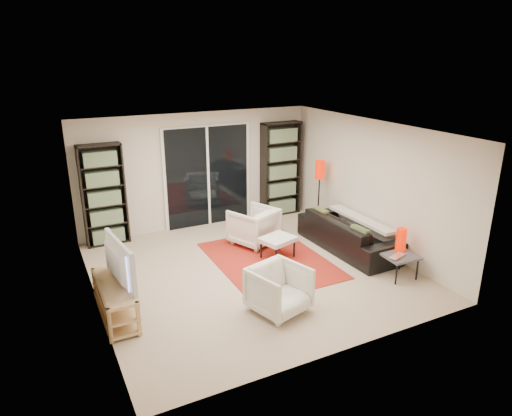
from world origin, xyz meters
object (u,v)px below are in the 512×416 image
object	(u,v)px
bookshelf_left	(104,195)
bookshelf_right	(281,169)
armchair_back	(254,226)
sofa	(348,233)
floor_lamp	(320,176)
side_table	(399,257)
ottoman	(278,240)
tv_stand	(115,299)
armchair_front	(279,290)

from	to	relation	value
bookshelf_left	bookshelf_right	bearing A→B (deg)	-0.00
armchair_back	sofa	bearing A→B (deg)	121.36
bookshelf_right	floor_lamp	size ratio (longest dim) A/B	1.48
side_table	floor_lamp	size ratio (longest dim) A/B	0.39
bookshelf_right	ottoman	distance (m)	2.53
ottoman	sofa	bearing A→B (deg)	-10.21
ottoman	side_table	size ratio (longest dim) A/B	1.24
ottoman	floor_lamp	size ratio (longest dim) A/B	0.49
bookshelf_right	floor_lamp	world-z (taller)	bookshelf_right
tv_stand	side_table	bearing A→B (deg)	-11.33
bookshelf_left	tv_stand	size ratio (longest dim) A/B	1.47
ottoman	floor_lamp	distance (m)	2.04
bookshelf_right	armchair_front	distance (m)	4.28
bookshelf_right	tv_stand	xyz separation A→B (m)	(-4.22, -2.75, -0.79)
tv_stand	side_table	xyz separation A→B (m)	(4.40, -0.88, 0.10)
bookshelf_left	sofa	size ratio (longest dim) A/B	0.90
side_table	armchair_back	bearing A→B (deg)	122.95
floor_lamp	armchair_back	bearing A→B (deg)	-170.98
tv_stand	armchair_front	size ratio (longest dim) A/B	1.77
side_table	floor_lamp	distance (m)	2.70
side_table	floor_lamp	xyz separation A→B (m)	(0.16, 2.59, 0.73)
ottoman	side_table	bearing A→B (deg)	-47.24
bookshelf_right	sofa	bearing A→B (deg)	-86.72
armchair_back	armchair_front	bearing A→B (deg)	48.45
bookshelf_right	tv_stand	bearing A→B (deg)	-146.93
side_table	floor_lamp	bearing A→B (deg)	86.49
armchair_back	floor_lamp	xyz separation A→B (m)	(1.67, 0.26, 0.73)
armchair_front	tv_stand	bearing A→B (deg)	140.56
bookshelf_left	bookshelf_right	size ratio (longest dim) A/B	0.93
sofa	floor_lamp	distance (m)	1.53
tv_stand	sofa	distance (m)	4.37
armchair_front	ottoman	bearing A→B (deg)	45.09
tv_stand	ottoman	xyz separation A→B (m)	(2.98, 0.66, 0.08)
tv_stand	side_table	world-z (taller)	tv_stand
armchair_back	bookshelf_right	bearing A→B (deg)	-158.86
tv_stand	sofa	bearing A→B (deg)	5.35
sofa	side_table	xyz separation A→B (m)	(0.05, -1.29, 0.04)
tv_stand	sofa	xyz separation A→B (m)	(4.35, 0.41, 0.05)
bookshelf_left	floor_lamp	distance (m)	4.32
armchair_front	floor_lamp	bearing A→B (deg)	30.97
tv_stand	floor_lamp	xyz separation A→B (m)	(4.56, 1.71, 0.83)
bookshelf_right	ottoman	size ratio (longest dim) A/B	3.03
bookshelf_left	sofa	distance (m)	4.67
armchair_back	side_table	size ratio (longest dim) A/B	1.42
floor_lamp	sofa	bearing A→B (deg)	-98.92
bookshelf_left	armchair_front	size ratio (longest dim) A/B	2.60
side_table	sofa	bearing A→B (deg)	92.01
armchair_front	bookshelf_right	bearing A→B (deg)	44.04
bookshelf_left	side_table	world-z (taller)	bookshelf_left
bookshelf_right	floor_lamp	distance (m)	1.09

